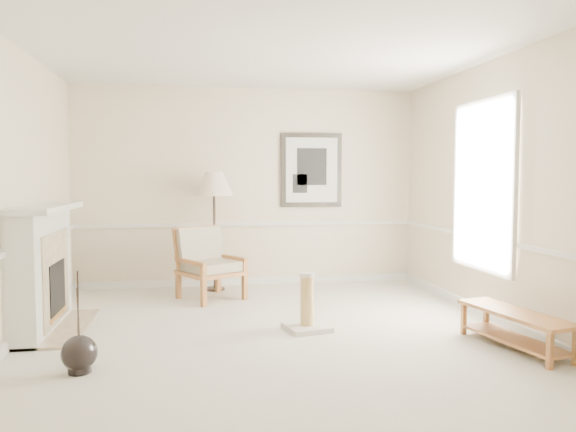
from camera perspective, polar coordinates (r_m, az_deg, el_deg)
The scene contains 8 objects.
ground at distance 5.79m, azimuth -1.43°, elevation -12.03°, with size 5.50×5.50×0.00m, color silver.
room at distance 5.67m, azimuth -0.18°, elevation 6.70°, with size 5.04×5.54×2.92m.
fireplace at distance 6.38m, azimuth -23.66°, elevation -4.97°, with size 0.64×1.64×1.31m.
floor_vase at distance 5.00m, azimuth -20.44°, elevation -13.02°, with size 0.29×0.29×0.85m.
armchair at distance 7.49m, azimuth -8.25°, elevation -4.44°, with size 0.99×1.01×0.94m.
floor_lamp at distance 7.92m, azimuth -7.52°, elevation 2.93°, with size 0.66×0.66×1.67m.
bench at distance 5.71m, azimuth 22.05°, elevation -10.12°, with size 0.59×1.28×0.35m.
scratching_post at distance 5.93m, azimuth 1.94°, elevation -9.73°, with size 0.51×0.51×0.61m.
Camera 1 is at (-0.77, -5.51, 1.60)m, focal length 35.00 mm.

